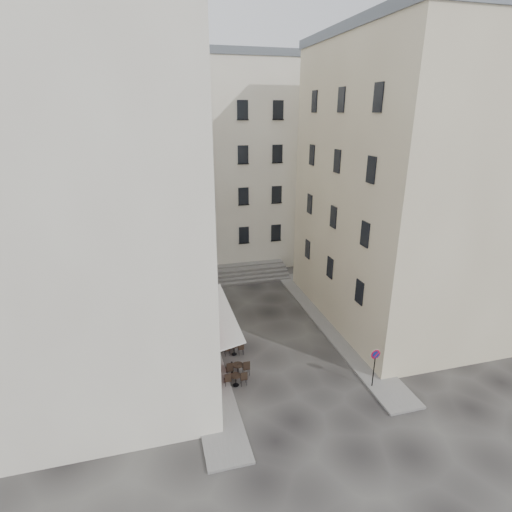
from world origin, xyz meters
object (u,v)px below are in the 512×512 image
object	(u,v)px
bistro_table_a	(236,379)
bistro_table_b	(238,368)
pedestrian	(229,334)
no_parking_sign	(375,361)

from	to	relation	value
bistro_table_a	bistro_table_b	xyz separation A→B (m)	(0.30, 0.82, 0.03)
bistro_table_a	pedestrian	bearing A→B (deg)	83.63
pedestrian	bistro_table_b	bearing A→B (deg)	86.46
no_parking_sign	bistro_table_b	distance (m)	7.35
bistro_table_b	pedestrian	world-z (taller)	pedestrian
bistro_table_b	pedestrian	distance (m)	2.94
bistro_table_a	no_parking_sign	bearing A→B (deg)	-16.30
no_parking_sign	pedestrian	distance (m)	8.75
no_parking_sign	pedestrian	world-z (taller)	no_parking_sign
bistro_table_a	pedestrian	xyz separation A→B (m)	(0.41, 3.71, 0.54)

